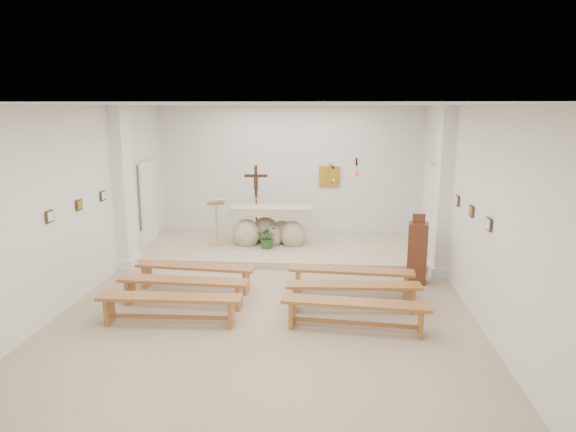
# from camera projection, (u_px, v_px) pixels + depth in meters

# --- Properties ---
(ground) EXTENTS (7.00, 10.00, 0.00)m
(ground) POSITION_uv_depth(u_px,v_px,m) (269.00, 304.00, 9.18)
(ground) COLOR tan
(ground) RESTS_ON ground
(wall_left) EXTENTS (0.02, 10.00, 3.50)m
(wall_left) POSITION_uv_depth(u_px,v_px,m) (72.00, 205.00, 9.09)
(wall_left) COLOR silver
(wall_left) RESTS_ON ground
(wall_right) EXTENTS (0.02, 10.00, 3.50)m
(wall_right) POSITION_uv_depth(u_px,v_px,m) (476.00, 212.00, 8.54)
(wall_right) COLOR silver
(wall_right) RESTS_ON ground
(wall_back) EXTENTS (7.00, 0.02, 3.50)m
(wall_back) POSITION_uv_depth(u_px,v_px,m) (290.00, 172.00, 13.68)
(wall_back) COLOR silver
(wall_back) RESTS_ON ground
(ceiling) EXTENTS (7.00, 10.00, 0.02)m
(ceiling) POSITION_uv_depth(u_px,v_px,m) (267.00, 105.00, 8.45)
(ceiling) COLOR silver
(ceiling) RESTS_ON wall_back
(sanctuary_platform) EXTENTS (6.98, 3.00, 0.15)m
(sanctuary_platform) POSITION_uv_depth(u_px,v_px,m) (285.00, 248.00, 12.57)
(sanctuary_platform) COLOR beige
(sanctuary_platform) RESTS_ON ground
(pilaster_left) EXTENTS (0.26, 0.55, 3.50)m
(pilaster_left) POSITION_uv_depth(u_px,v_px,m) (123.00, 188.00, 11.03)
(pilaster_left) COLOR white
(pilaster_left) RESTS_ON ground
(pilaster_right) EXTENTS (0.26, 0.55, 3.50)m
(pilaster_right) POSITION_uv_depth(u_px,v_px,m) (443.00, 192.00, 10.50)
(pilaster_right) COLOR white
(pilaster_right) RESTS_ON ground
(gold_wall_relief) EXTENTS (0.55, 0.04, 0.55)m
(gold_wall_relief) POSITION_uv_depth(u_px,v_px,m) (329.00, 176.00, 13.58)
(gold_wall_relief) COLOR gold
(gold_wall_relief) RESTS_ON wall_back
(sanctuary_lamp) EXTENTS (0.11, 0.36, 0.44)m
(sanctuary_lamp) POSITION_uv_depth(u_px,v_px,m) (357.00, 172.00, 13.25)
(sanctuary_lamp) COLOR black
(sanctuary_lamp) RESTS_ON wall_back
(station_frame_left_front) EXTENTS (0.03, 0.20, 0.20)m
(station_frame_left_front) POSITION_uv_depth(u_px,v_px,m) (50.00, 216.00, 8.31)
(station_frame_left_front) COLOR #3E2B1B
(station_frame_left_front) RESTS_ON wall_left
(station_frame_left_mid) EXTENTS (0.03, 0.20, 0.20)m
(station_frame_left_mid) POSITION_uv_depth(u_px,v_px,m) (79.00, 205.00, 9.29)
(station_frame_left_mid) COLOR #3E2B1B
(station_frame_left_mid) RESTS_ON wall_left
(station_frame_left_rear) EXTENTS (0.03, 0.20, 0.20)m
(station_frame_left_rear) POSITION_uv_depth(u_px,v_px,m) (103.00, 196.00, 10.26)
(station_frame_left_rear) COLOR #3E2B1B
(station_frame_left_rear) RESTS_ON wall_left
(station_frame_right_front) EXTENTS (0.03, 0.20, 0.20)m
(station_frame_right_front) POSITION_uv_depth(u_px,v_px,m) (489.00, 224.00, 7.76)
(station_frame_right_front) COLOR #3E2B1B
(station_frame_right_front) RESTS_ON wall_right
(station_frame_right_mid) EXTENTS (0.03, 0.20, 0.20)m
(station_frame_right_mid) POSITION_uv_depth(u_px,v_px,m) (471.00, 211.00, 8.74)
(station_frame_right_mid) COLOR #3E2B1B
(station_frame_right_mid) RESTS_ON wall_right
(station_frame_right_rear) EXTENTS (0.03, 0.20, 0.20)m
(station_frame_right_rear) POSITION_uv_depth(u_px,v_px,m) (457.00, 201.00, 9.71)
(station_frame_right_rear) COLOR #3E2B1B
(station_frame_right_rear) RESTS_ON wall_right
(radiator_left) EXTENTS (0.10, 0.85, 0.52)m
(radiator_left) POSITION_uv_depth(u_px,v_px,m) (137.00, 246.00, 12.02)
(radiator_left) COLOR silver
(radiator_left) RESTS_ON ground
(radiator_right) EXTENTS (0.10, 0.85, 0.52)m
(radiator_right) POSITION_uv_depth(u_px,v_px,m) (435.00, 252.00, 11.48)
(radiator_right) COLOR silver
(radiator_right) RESTS_ON ground
(altar) EXTENTS (2.01, 0.94, 1.03)m
(altar) POSITION_uv_depth(u_px,v_px,m) (270.00, 228.00, 12.60)
(altar) COLOR beige
(altar) RESTS_ON sanctuary_platform
(lectern) EXTENTS (0.49, 0.45, 1.16)m
(lectern) POSITION_uv_depth(u_px,v_px,m) (216.00, 222.00, 12.46)
(lectern) COLOR tan
(lectern) RESTS_ON sanctuary_platform
(crucifix_stand) EXTENTS (0.57, 0.25, 1.90)m
(crucifix_stand) POSITION_uv_depth(u_px,v_px,m) (256.00, 198.00, 12.73)
(crucifix_stand) COLOR #391D12
(crucifix_stand) RESTS_ON sanctuary_platform
(potted_plant) EXTENTS (0.53, 0.47, 0.55)m
(potted_plant) POSITION_uv_depth(u_px,v_px,m) (268.00, 237.00, 12.19)
(potted_plant) COLOR #285421
(potted_plant) RESTS_ON sanctuary_platform
(donation_pedestal) EXTENTS (0.43, 0.43, 1.41)m
(donation_pedestal) POSITION_uv_depth(u_px,v_px,m) (417.00, 252.00, 10.20)
(donation_pedestal) COLOR brown
(donation_pedestal) RESTS_ON ground
(bench_left_front) EXTENTS (2.34, 0.58, 0.49)m
(bench_left_front) POSITION_uv_depth(u_px,v_px,m) (195.00, 271.00, 9.84)
(bench_left_front) COLOR #AC6C32
(bench_left_front) RESTS_ON ground
(bench_right_front) EXTENTS (2.34, 0.53, 0.49)m
(bench_right_front) POSITION_uv_depth(u_px,v_px,m) (351.00, 275.00, 9.61)
(bench_right_front) COLOR #AC6C32
(bench_right_front) RESTS_ON ground
(bench_left_second) EXTENTS (2.34, 0.49, 0.49)m
(bench_left_second) POSITION_uv_depth(u_px,v_px,m) (184.00, 286.00, 9.05)
(bench_left_second) COLOR #AC6C32
(bench_left_second) RESTS_ON ground
(bench_right_second) EXTENTS (2.33, 0.48, 0.49)m
(bench_right_second) POSITION_uv_depth(u_px,v_px,m) (353.00, 291.00, 8.81)
(bench_right_second) COLOR #AC6C32
(bench_right_second) RESTS_ON ground
(bench_left_third) EXTENTS (2.33, 0.42, 0.49)m
(bench_left_third) POSITION_uv_depth(u_px,v_px,m) (170.00, 303.00, 8.26)
(bench_left_third) COLOR #AC6C32
(bench_left_third) RESTS_ON ground
(bench_right_third) EXTENTS (2.34, 0.58, 0.49)m
(bench_right_third) POSITION_uv_depth(u_px,v_px,m) (355.00, 309.00, 8.02)
(bench_right_third) COLOR #AC6C32
(bench_right_third) RESTS_ON ground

